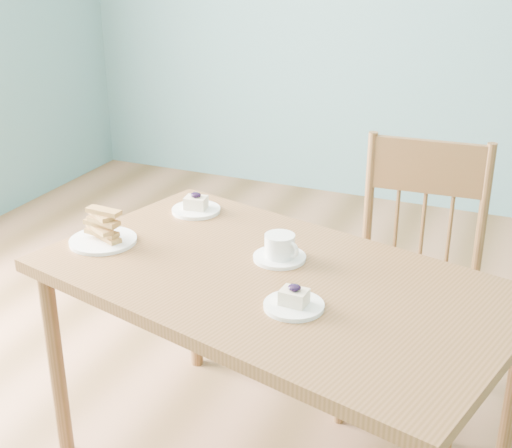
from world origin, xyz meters
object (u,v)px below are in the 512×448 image
dining_table (273,298)px  dining_chair (413,279)px  cheesecake_plate_far (196,207)px  coffee_cup (280,249)px  biscotti_plate (102,231)px  cheesecake_plate_near (294,302)px

dining_table → dining_chair: bearing=77.4°
cheesecake_plate_far → coffee_cup: 0.47m
dining_table → cheesecake_plate_far: size_ratio=8.94×
coffee_cup → biscotti_plate: 0.56m
coffee_cup → dining_table: bearing=-59.5°
dining_chair → biscotti_plate: 1.07m
cheesecake_plate_far → biscotti_plate: 0.37m
dining_table → dining_chair: (0.29, 0.58, -0.15)m
cheesecake_plate_near → biscotti_plate: size_ratio=0.76×
cheesecake_plate_near → dining_chair: bearing=76.3°
cheesecake_plate_far → biscotti_plate: size_ratio=0.80×
dining_chair → cheesecake_plate_near: dining_chair is taller
cheesecake_plate_near → coffee_cup: 0.29m
dining_chair → dining_table: bearing=-120.3°
dining_table → dining_chair: size_ratio=1.55×
cheesecake_plate_near → cheesecake_plate_far: size_ratio=0.95×
dining_table → cheesecake_plate_far: cheesecake_plate_far is taller
cheesecake_plate_far → coffee_cup: bearing=-30.2°
coffee_cup → biscotti_plate: size_ratio=0.75×
dining_chair → biscotti_plate: size_ratio=4.62×
dining_chair → cheesecake_plate_far: 0.80m
dining_table → dining_chair: 0.67m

